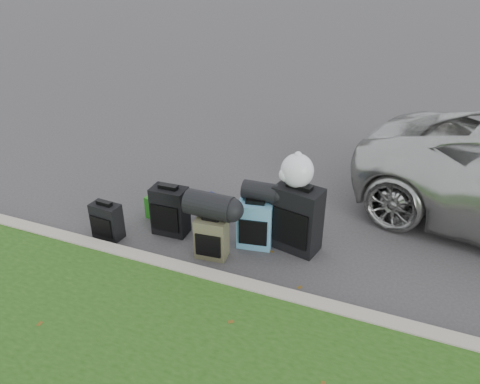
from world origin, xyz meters
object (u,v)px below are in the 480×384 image
at_px(suitcase_large_black_left, 170,211).
at_px(tote_navy, 214,209).
at_px(suitcase_large_black_right, 297,219).
at_px(suitcase_small_black, 107,221).
at_px(suitcase_olive, 212,238).
at_px(suitcase_teal, 255,225).
at_px(tote_green, 158,207).

relative_size(suitcase_large_black_left, tote_navy, 1.95).
bearing_deg(suitcase_large_black_right, suitcase_small_black, -151.40).
relative_size(suitcase_olive, tote_navy, 1.55).
relative_size(suitcase_olive, suitcase_teal, 0.85).
distance_m(suitcase_large_black_right, tote_green, 2.00).
xyz_separation_m(suitcase_teal, tote_green, (-1.49, 0.14, -0.14)).
height_order(suitcase_small_black, suitcase_olive, suitcase_olive).
xyz_separation_m(suitcase_small_black, suitcase_olive, (1.42, 0.13, 0.02)).
distance_m(suitcase_teal, tote_green, 1.50).
xyz_separation_m(suitcase_teal, tote_navy, (-0.74, 0.37, -0.14)).
bearing_deg(suitcase_large_black_left, suitcase_olive, -23.90).
relative_size(suitcase_olive, tote_green, 1.63).
distance_m(suitcase_large_black_left, suitcase_olive, 0.78).
distance_m(suitcase_teal, tote_navy, 0.84).
relative_size(tote_green, tote_navy, 0.95).
bearing_deg(tote_green, tote_navy, 21.86).
height_order(suitcase_teal, tote_green, suitcase_teal).
bearing_deg(suitcase_teal, tote_green, 164.49).
bearing_deg(suitcase_teal, tote_navy, 143.22).
bearing_deg(tote_navy, suitcase_small_black, -122.87).
xyz_separation_m(suitcase_large_black_right, tote_navy, (-1.23, 0.23, -0.25)).
distance_m(suitcase_small_black, suitcase_olive, 1.42).
height_order(suitcase_large_black_left, suitcase_large_black_right, suitcase_large_black_right).
distance_m(suitcase_large_black_left, suitcase_large_black_right, 1.64).
height_order(suitcase_teal, suitcase_large_black_right, suitcase_large_black_right).
xyz_separation_m(suitcase_small_black, tote_green, (0.33, 0.68, -0.08)).
distance_m(suitcase_olive, suitcase_large_black_right, 1.06).
bearing_deg(tote_green, suitcase_large_black_right, 4.76).
bearing_deg(suitcase_large_black_left, tote_navy, 50.33).
height_order(suitcase_large_black_right, tote_navy, suitcase_large_black_right).
relative_size(suitcase_large_black_left, suitcase_olive, 1.26).
bearing_deg(suitcase_large_black_right, suitcase_teal, -151.25).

